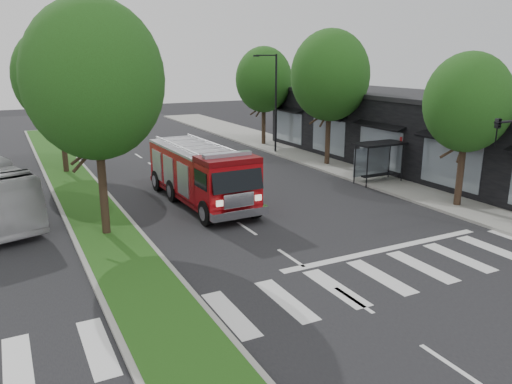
{
  "coord_description": "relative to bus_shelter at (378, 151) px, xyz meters",
  "views": [
    {
      "loc": [
        -9.64,
        -15.79,
        7.69
      ],
      "look_at": [
        0.33,
        3.69,
        1.8
      ],
      "focal_mm": 35.0,
      "sensor_mm": 36.0,
      "label": 1
    }
  ],
  "objects": [
    {
      "name": "tree_median_near",
      "position": [
        -17.2,
        -2.15,
        4.77
      ],
      "size": [
        5.8,
        5.8,
        10.16
      ],
      "color": "black",
      "rests_on": "ground"
    },
    {
      "name": "sidewalk_right",
      "position": [
        1.3,
        1.85,
        -1.96
      ],
      "size": [
        5.0,
        80.0,
        0.15
      ],
      "primitive_type": "cube",
      "color": "gray",
      "rests_on": "ground"
    },
    {
      "name": "storefront_row",
      "position": [
        5.8,
        1.85,
        0.46
      ],
      "size": [
        8.0,
        30.0,
        5.0
      ],
      "primitive_type": "cube",
      "color": "black",
      "rests_on": "ground"
    },
    {
      "name": "tree_right_far",
      "position": [
        0.3,
        15.85,
        3.8
      ],
      "size": [
        5.0,
        5.0,
        8.73
      ],
      "color": "black",
      "rests_on": "ground"
    },
    {
      "name": "tree_median_far",
      "position": [
        -17.2,
        11.85,
        4.45
      ],
      "size": [
        5.6,
        5.6,
        9.72
      ],
      "color": "black",
      "rests_on": "ground"
    },
    {
      "name": "ground",
      "position": [
        -11.2,
        -8.15,
        -2.04
      ],
      "size": [
        140.0,
        140.0,
        0.0
      ],
      "primitive_type": "plane",
      "color": "black",
      "rests_on": "ground"
    },
    {
      "name": "tree_right_mid",
      "position": [
        0.3,
        5.85,
        4.45
      ],
      "size": [
        5.6,
        5.6,
        9.72
      ],
      "color": "black",
      "rests_on": "ground"
    },
    {
      "name": "bus_shelter",
      "position": [
        0.0,
        0.0,
        0.0
      ],
      "size": [
        3.2,
        1.6,
        2.61
      ],
      "color": "black",
      "rests_on": "ground"
    },
    {
      "name": "streetlight_right_far",
      "position": [
        -0.85,
        11.85,
        2.44
      ],
      "size": [
        2.11,
        0.2,
        8.0
      ],
      "color": "black",
      "rests_on": "ground"
    },
    {
      "name": "median",
      "position": [
        -17.2,
        9.85,
        -1.96
      ],
      "size": [
        3.0,
        50.0,
        0.15
      ],
      "color": "gray",
      "rests_on": "ground"
    },
    {
      "name": "fire_engine",
      "position": [
        -11.51,
        0.86,
        -0.44
      ],
      "size": [
        3.2,
        9.71,
        3.34
      ],
      "rotation": [
        0.0,
        0.0,
        0.03
      ],
      "color": "#5C0508",
      "rests_on": "ground"
    },
    {
      "name": "tree_right_near",
      "position": [
        0.3,
        -6.15,
        3.47
      ],
      "size": [
        4.4,
        4.4,
        8.05
      ],
      "color": "black",
      "rests_on": "ground"
    }
  ]
}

